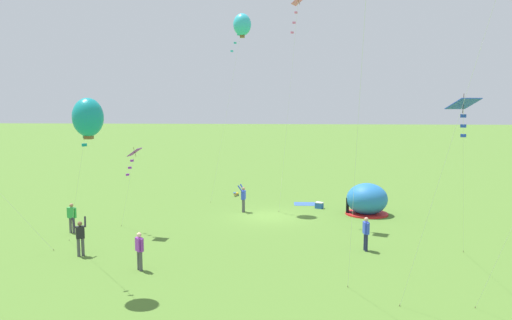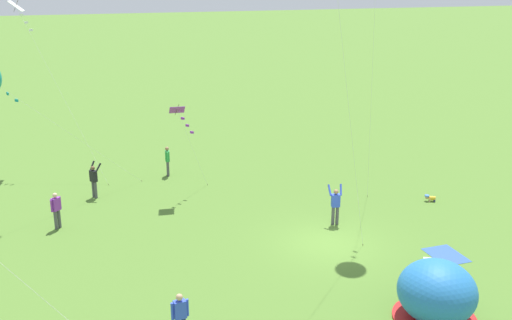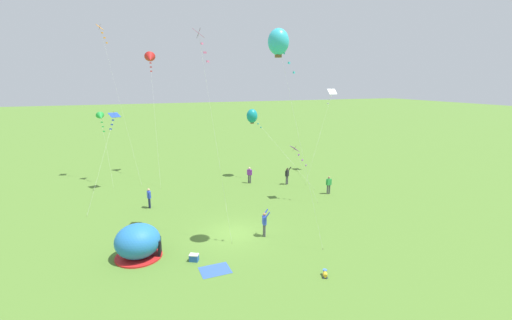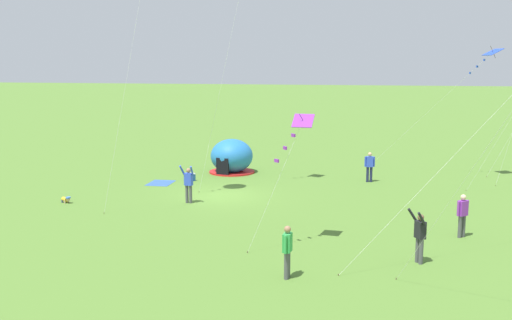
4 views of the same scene
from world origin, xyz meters
name	(u,v)px [view 1 (image 1 of 4)]	position (x,y,z in m)	size (l,w,h in m)	color
ground_plane	(269,216)	(0.00, 0.00, 0.00)	(300.00, 300.00, 0.00)	#517A2D
popup_tent	(367,200)	(-6.49, -0.99, 1.00)	(2.81, 2.81, 2.10)	#2672BF
picnic_blanket	(306,204)	(-2.52, -4.18, 0.01)	(1.70, 1.30, 0.01)	#3359A5
cooler_box	(319,205)	(-3.44, -2.72, 0.22)	(0.64, 0.58, 0.44)	#2659B2
toddler_crawling	(236,194)	(2.98, -6.98, 0.18)	(0.41, 0.54, 0.32)	gold
person_with_toddler	(72,216)	(11.00, 5.13, 0.96)	(0.59, 0.28, 1.72)	#4C4C51
person_strolling	(139,249)	(5.18, 11.16, 0.96)	(0.43, 0.46, 1.72)	#4C4C51
person_watching_sky	(80,236)	(8.67, 9.32, 1.00)	(0.72, 0.66, 1.89)	#4C4C51
person_near_tent	(243,198)	(1.79, -1.11, 1.00)	(0.53, 0.67, 1.89)	#4C4C51
person_far_back	(366,232)	(-5.23, 7.42, 0.96)	(0.30, 0.58, 1.72)	#1E2347
kite_pink	(297,11)	(-1.72, 1.19, 12.92)	(1.63, 3.21, 13.80)	silver
kite_teal	(88,117)	(6.34, 13.43, 6.82)	(4.73, 7.32, 7.58)	silver
kite_cyan	(242,25)	(1.98, -2.59, 12.72)	(3.20, 2.29, 13.48)	silver
kite_blue	(463,111)	(-7.57, 13.85, 7.10)	(3.18, 7.41, 7.71)	silver
kite_purple	(133,157)	(7.38, 4.95, 4.40)	(1.87, 2.19, 4.94)	silver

